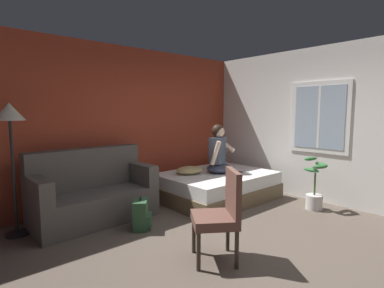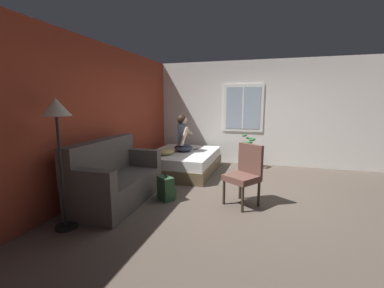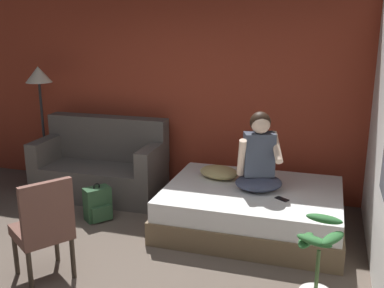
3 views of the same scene
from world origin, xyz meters
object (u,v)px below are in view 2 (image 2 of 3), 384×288
at_px(throw_pillow, 166,152).
at_px(side_chair, 245,172).
at_px(potted_plant, 248,156).
at_px(floor_lamp, 57,120).
at_px(cell_phone, 195,149).
at_px(person_seated, 183,136).
at_px(backpack, 166,189).
at_px(couch, 115,179).
at_px(bed, 183,162).

bearing_deg(throw_pillow, side_chair, -122.00).
relative_size(side_chair, potted_plant, 1.15).
xyz_separation_m(side_chair, throw_pillow, (1.15, 1.84, 0.02)).
bearing_deg(throw_pillow, floor_lamp, 172.76).
bearing_deg(cell_phone, floor_lamp, 110.34).
bearing_deg(person_seated, floor_lamp, 169.76).
bearing_deg(backpack, couch, 114.12).
xyz_separation_m(bed, couch, (-2.13, 0.46, 0.16)).
bearing_deg(backpack, floor_lamp, 145.84).
relative_size(couch, cell_phone, 11.93).
height_order(backpack, potted_plant, potted_plant).
xyz_separation_m(throw_pillow, floor_lamp, (-2.65, 0.34, 0.88)).
xyz_separation_m(backpack, throw_pillow, (1.34, 0.56, 0.36)).
bearing_deg(person_seated, couch, 168.41).
height_order(side_chair, potted_plant, side_chair).
relative_size(side_chair, throw_pillow, 2.04).
distance_m(person_seated, cell_phone, 0.51).
bearing_deg(bed, person_seated, 11.21).
xyz_separation_m(side_chair, cell_phone, (1.95, 1.38, -0.05)).
relative_size(backpack, cell_phone, 3.18).
height_order(side_chair, throw_pillow, side_chair).
xyz_separation_m(cell_phone, floor_lamp, (-3.45, 0.80, 0.94)).
bearing_deg(person_seated, bed, -168.79).
relative_size(person_seated, throw_pillow, 1.82).
bearing_deg(potted_plant, bed, 117.23).
bearing_deg(backpack, throw_pillow, 22.54).
distance_m(side_chair, floor_lamp, 2.79).
bearing_deg(throw_pillow, backpack, -157.46).
relative_size(couch, throw_pillow, 3.58).
bearing_deg(floor_lamp, throw_pillow, -7.24).
bearing_deg(backpack, cell_phone, 2.38).
distance_m(person_seated, throw_pillow, 0.63).
bearing_deg(backpack, person_seated, 9.90).
bearing_deg(couch, floor_lamp, 172.83).
xyz_separation_m(couch, person_seated, (2.19, -0.45, 0.44)).
distance_m(floor_lamp, potted_plant, 4.51).
xyz_separation_m(bed, throw_pillow, (-0.45, 0.24, 0.31)).
height_order(floor_lamp, potted_plant, floor_lamp).
height_order(bed, backpack, bed).
relative_size(couch, person_seated, 1.96).
bearing_deg(couch, person_seated, -11.59).
bearing_deg(backpack, side_chair, -81.83).
xyz_separation_m(side_chair, backpack, (-0.19, 1.29, -0.34)).
distance_m(bed, person_seated, 0.60).
height_order(bed, throw_pillow, throw_pillow).
height_order(couch, side_chair, couch).
xyz_separation_m(side_chair, potted_plant, (2.36, 0.13, -0.23)).
xyz_separation_m(person_seated, floor_lamp, (-3.16, 0.57, 0.59)).
height_order(person_seated, floor_lamp, floor_lamp).
height_order(couch, cell_phone, couch).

